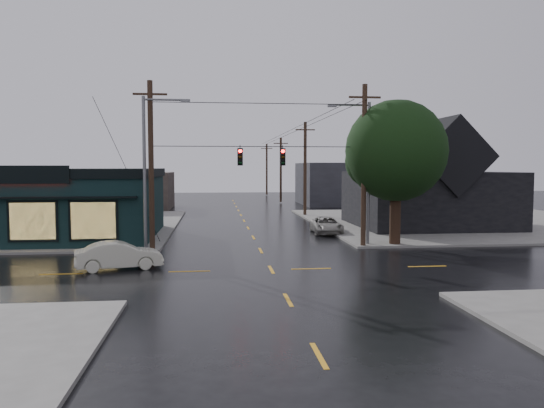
{
  "coord_description": "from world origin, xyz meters",
  "views": [
    {
      "loc": [
        -2.76,
        -25.69,
        5.06
      ],
      "look_at": [
        0.51,
        4.34,
        2.95
      ],
      "focal_mm": 35.0,
      "sensor_mm": 36.0,
      "label": 1
    }
  ],
  "objects": [
    {
      "name": "suv_silver",
      "position": [
        5.7,
        13.76,
        0.63
      ],
      "size": [
        2.32,
        4.62,
        1.26
      ],
      "primitive_type": "imported",
      "rotation": [
        0.0,
        0.0,
        -0.05
      ],
      "color": "gray",
      "rests_on": "ground"
    },
    {
      "name": "bg_building_east",
      "position": [
        16.0,
        45.0,
        2.8
      ],
      "size": [
        14.0,
        12.0,
        5.6
      ],
      "primitive_type": "cube",
      "color": "#27272C",
      "rests_on": "ground"
    },
    {
      "name": "utility_pole_far_b",
      "position": [
        6.5,
        48.0,
        0.0
      ],
      "size": [
        2.0,
        0.32,
        9.15
      ],
      "primitive_type": null,
      "color": "#322116",
      "rests_on": "ground"
    },
    {
      "name": "ne_building",
      "position": [
        15.0,
        17.0,
        4.47
      ],
      "size": [
        12.6,
        11.6,
        8.75
      ],
      "color": "black",
      "rests_on": "ground"
    },
    {
      "name": "utility_pole_ne",
      "position": [
        6.5,
        6.5,
        0.0
      ],
      "size": [
        2.0,
        0.32,
        10.15
      ],
      "primitive_type": null,
      "color": "#322116",
      "rests_on": "ground"
    },
    {
      "name": "corner_tree",
      "position": [
        8.73,
        7.0,
        6.06
      ],
      "size": [
        6.45,
        6.45,
        9.16
      ],
      "color": "black",
      "rests_on": "ground"
    },
    {
      "name": "bg_building_west",
      "position": [
        -14.0,
        40.0,
        2.2
      ],
      "size": [
        12.0,
        10.0,
        4.4
      ],
      "primitive_type": "cube",
      "color": "#342825",
      "rests_on": "ground"
    },
    {
      "name": "utility_pole_far_a",
      "position": [
        6.5,
        28.0,
        0.0
      ],
      "size": [
        2.0,
        0.32,
        9.65
      ],
      "primitive_type": null,
      "color": "#322116",
      "rests_on": "ground"
    },
    {
      "name": "sidewalk_nw",
      "position": [
        -20.0,
        20.0,
        0.07
      ],
      "size": [
        28.0,
        28.0,
        0.15
      ],
      "primitive_type": "cube",
      "color": "slate",
      "rests_on": "ground"
    },
    {
      "name": "ground_plane",
      "position": [
        0.0,
        0.0,
        0.0
      ],
      "size": [
        160.0,
        160.0,
        0.0
      ],
      "primitive_type": "plane",
      "color": "black"
    },
    {
      "name": "streetlight_ne",
      "position": [
        7.0,
        7.2,
        0.0
      ],
      "size": [
        5.4,
        0.3,
        9.15
      ],
      "primitive_type": null,
      "color": "slate",
      "rests_on": "ground"
    },
    {
      "name": "pizza_shop",
      "position": [
        -15.0,
        12.94,
        2.56
      ],
      "size": [
        16.3,
        12.34,
        4.9
      ],
      "color": "black",
      "rests_on": "ground"
    },
    {
      "name": "utility_pole_nw",
      "position": [
        -6.5,
        6.5,
        0.0
      ],
      "size": [
        2.0,
        0.32,
        10.15
      ],
      "primitive_type": null,
      "color": "#322116",
      "rests_on": "ground"
    },
    {
      "name": "streetlight_nw",
      "position": [
        -6.8,
        5.8,
        0.0
      ],
      "size": [
        5.4,
        0.3,
        9.15
      ],
      "primitive_type": null,
      "color": "slate",
      "rests_on": "ground"
    },
    {
      "name": "utility_pole_far_c",
      "position": [
        6.5,
        68.0,
        0.0
      ],
      "size": [
        2.0,
        0.32,
        9.15
      ],
      "primitive_type": null,
      "color": "#322116",
      "rests_on": "ground"
    },
    {
      "name": "sidewalk_ne",
      "position": [
        20.0,
        20.0,
        0.07
      ],
      "size": [
        28.0,
        28.0,
        0.15
      ],
      "primitive_type": "cube",
      "color": "slate",
      "rests_on": "ground"
    },
    {
      "name": "span_signal_assembly",
      "position": [
        0.1,
        6.5,
        5.7
      ],
      "size": [
        13.0,
        0.48,
        1.23
      ],
      "color": "black",
      "rests_on": "ground"
    },
    {
      "name": "sedan_cream",
      "position": [
        -7.48,
        0.91,
        0.69
      ],
      "size": [
        4.42,
        2.43,
        1.38
      ],
      "primitive_type": "imported",
      "rotation": [
        0.0,
        0.0,
        1.82
      ],
      "color": "beige",
      "rests_on": "ground"
    }
  ]
}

